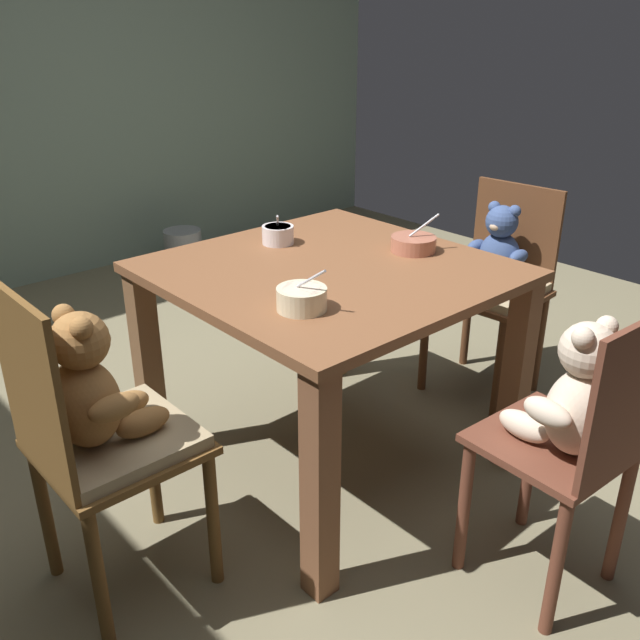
% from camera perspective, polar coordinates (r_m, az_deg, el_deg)
% --- Properties ---
extents(ground_plane, '(5.20, 5.20, 0.04)m').
position_cam_1_polar(ground_plane, '(2.63, 0.74, -11.51)').
color(ground_plane, '#766E52').
extents(wall_rear, '(5.20, 0.08, 3.00)m').
position_cam_1_polar(wall_rear, '(4.38, -24.31, 22.00)').
color(wall_rear, gray).
rests_on(wall_rear, ground_plane).
extents(dining_table, '(1.03, 1.03, 0.75)m').
position_cam_1_polar(dining_table, '(2.33, 0.82, 1.13)').
color(dining_table, brown).
rests_on(dining_table, ground_plane).
extents(teddy_chair_near_front, '(0.39, 0.38, 0.87)m').
position_cam_1_polar(teddy_chair_near_front, '(1.92, 20.26, -7.44)').
color(teddy_chair_near_front, brown).
rests_on(teddy_chair_near_front, ground_plane).
extents(teddy_chair_near_left, '(0.40, 0.40, 0.94)m').
position_cam_1_polar(teddy_chair_near_left, '(1.87, -17.99, -7.49)').
color(teddy_chair_near_left, brown).
rests_on(teddy_chair_near_left, ground_plane).
extents(teddy_chair_near_right, '(0.42, 0.45, 0.88)m').
position_cam_1_polar(teddy_chair_near_right, '(2.94, 14.22, 3.92)').
color(teddy_chair_near_right, brown).
rests_on(teddy_chair_near_right, ground_plane).
extents(porridge_bowl_white_far_center, '(0.11, 0.11, 0.12)m').
position_cam_1_polar(porridge_bowl_white_far_center, '(2.50, -3.49, 7.08)').
color(porridge_bowl_white_far_center, white).
rests_on(porridge_bowl_white_far_center, dining_table).
extents(porridge_bowl_terracotta_near_right, '(0.16, 0.16, 0.13)m').
position_cam_1_polar(porridge_bowl_terracotta_near_right, '(2.44, 7.72, 6.28)').
color(porridge_bowl_terracotta_near_right, '#B46951').
rests_on(porridge_bowl_terracotta_near_right, dining_table).
extents(porridge_bowl_cream_near_left, '(0.14, 0.15, 0.13)m').
position_cam_1_polar(porridge_bowl_cream_near_left, '(1.93, -1.52, 1.82)').
color(porridge_bowl_cream_near_left, beige).
rests_on(porridge_bowl_cream_near_left, dining_table).
extents(metal_pail, '(0.24, 0.24, 0.25)m').
position_cam_1_polar(metal_pail, '(4.52, -11.21, 5.77)').
color(metal_pail, '#93969B').
rests_on(metal_pail, ground_plane).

